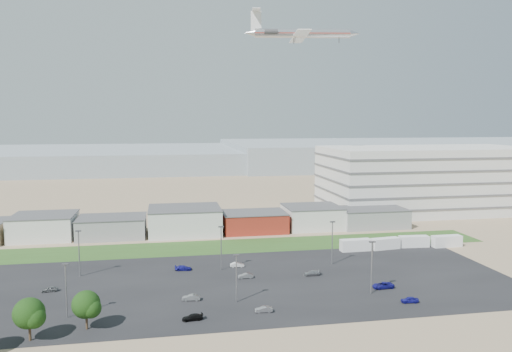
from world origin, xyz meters
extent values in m
plane|color=#8F775B|center=(0.00, 0.00, 0.00)|extent=(700.00, 700.00, 0.00)
cube|color=black|center=(5.00, 20.00, 0.01)|extent=(120.00, 50.00, 0.01)
cube|color=#30501E|center=(0.00, 52.00, 0.01)|extent=(160.00, 16.00, 0.02)
cube|color=silver|center=(90.00, 95.00, 12.50)|extent=(80.00, 40.00, 25.00)
imported|color=navy|center=(33.27, 11.04, 0.64)|extent=(4.71, 2.37, 1.28)
imported|color=navy|center=(34.79, 2.21, 0.58)|extent=(3.54, 1.73, 1.16)
imported|color=black|center=(-7.43, 1.20, 0.54)|extent=(3.86, 1.89, 1.08)
imported|color=#595B5E|center=(-7.14, 11.13, 0.59)|extent=(3.73, 1.72, 1.18)
imported|color=#595B5E|center=(-35.84, 21.55, 0.56)|extent=(3.37, 1.58, 1.11)
imported|color=navy|center=(-7.93, 31.50, 0.58)|extent=(4.15, 2.03, 1.16)
imported|color=#595B5E|center=(5.67, 22.94, 0.56)|extent=(3.45, 1.26, 1.13)
imported|color=silver|center=(5.03, 31.91, 0.56)|extent=(3.45, 1.31, 1.12)
imported|color=#A5A5AA|center=(20.92, 22.22, 0.58)|extent=(4.00, 1.69, 1.15)
imported|color=#A5A5AA|center=(5.79, 2.55, 0.54)|extent=(3.36, 1.41, 1.08)
camera|label=1|loc=(-11.66, -84.84, 35.41)|focal=35.00mm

